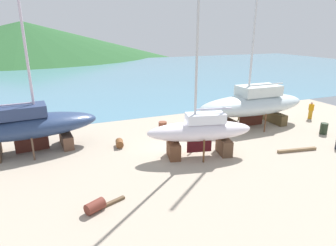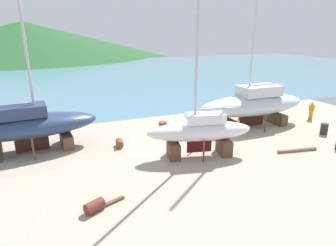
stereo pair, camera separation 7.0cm
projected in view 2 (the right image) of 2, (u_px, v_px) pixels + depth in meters
name	position (u px, v px, depth m)	size (l,w,h in m)	color
ground_plane	(191.00, 164.00, 18.04)	(43.18, 43.18, 0.00)	#AD9E8A
sea_water	(94.00, 75.00, 54.95)	(144.99, 61.98, 0.01)	teal
headland_hill	(27.00, 55.00, 100.26)	(178.74, 178.74, 22.46)	#27572A
sailboat_far_slipway	(253.00, 104.00, 24.81)	(10.19, 3.74, 17.58)	brown
sailboat_small_center	(29.00, 126.00, 19.46)	(9.22, 3.75, 13.04)	brown
sailboat_mid_port	(200.00, 131.00, 18.78)	(7.20, 3.34, 12.56)	brown
worker	(311.00, 110.00, 27.08)	(0.48, 0.48, 1.64)	orange
barrel_tipped_center	(324.00, 129.00, 23.18)	(0.57, 0.57, 0.91)	#243120
barrel_by_slipway	(120.00, 143.00, 20.70)	(0.54, 0.54, 0.82)	brown
barrel_tipped_right	(163.00, 127.00, 23.44)	(0.66, 0.66, 0.95)	brown
barrel_rust_far	(94.00, 206.00, 13.26)	(0.53, 0.53, 0.89)	brown
timber_short_cross	(170.00, 136.00, 22.66)	(1.65, 0.24, 0.11)	olive
timber_long_fore	(297.00, 150.00, 19.93)	(2.94, 0.22, 0.19)	olive
timber_short_skew	(106.00, 205.00, 13.71)	(1.97, 0.18, 0.13)	brown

